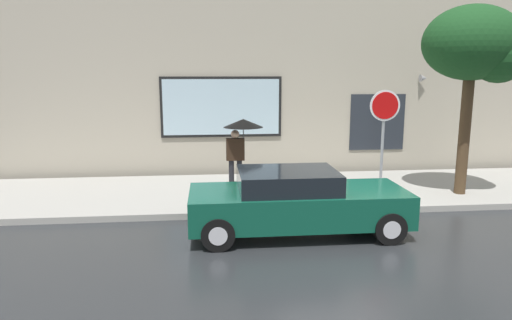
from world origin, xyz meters
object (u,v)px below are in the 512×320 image
parked_car (296,202)px  pedestrian_with_umbrella (241,133)px  fire_hydrant (312,183)px  stop_sign (384,123)px  street_tree (477,47)px

parked_car → pedestrian_with_umbrella: size_ratio=2.29×
fire_hydrant → pedestrian_with_umbrella: (-1.73, 0.95, 1.19)m
pedestrian_with_umbrella → parked_car: bearing=-73.7°
parked_car → pedestrian_with_umbrella: bearing=106.3°
parked_car → fire_hydrant: bearing=69.2°
fire_hydrant → stop_sign: 2.33m
pedestrian_with_umbrella → stop_sign: (3.45, -1.18, 0.37)m
parked_car → stop_sign: size_ratio=1.63×
parked_car → stop_sign: (2.54, 1.93, 1.40)m
fire_hydrant → stop_sign: stop_sign is taller
pedestrian_with_umbrella → stop_sign: bearing=-18.9°
parked_car → pedestrian_with_umbrella: 3.40m
pedestrian_with_umbrella → street_tree: street_tree is taller
stop_sign → pedestrian_with_umbrella: bearing=161.1°
pedestrian_with_umbrella → street_tree: size_ratio=0.40×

